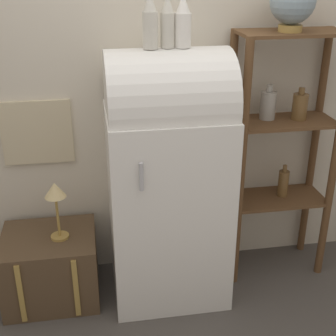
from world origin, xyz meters
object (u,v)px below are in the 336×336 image
object	(u,v)px
vase_left	(150,22)
vase_right	(183,23)
desk_lamp	(56,196)
suitcase_trunk	(51,266)
vase_center	(167,23)
globe	(293,2)
refrigerator	(168,175)

from	to	relation	value
vase_left	vase_right	xyz separation A→B (m)	(0.17, 0.01, -0.01)
vase_left	desk_lamp	bearing A→B (deg)	178.63
suitcase_trunk	vase_left	world-z (taller)	vase_left
vase_center	globe	bearing A→B (deg)	6.46
vase_left	vase_center	world-z (taller)	vase_left
refrigerator	vase_left	xyz separation A→B (m)	(-0.09, -0.01, 0.89)
vase_right	globe	bearing A→B (deg)	7.51
desk_lamp	globe	bearing A→B (deg)	3.37
globe	desk_lamp	distance (m)	1.74
vase_right	refrigerator	bearing A→B (deg)	-178.61
vase_left	vase_center	distance (m)	0.09
vase_left	desk_lamp	world-z (taller)	vase_left
refrigerator	globe	world-z (taller)	globe
refrigerator	vase_left	size ratio (longest dim) A/B	5.43
refrigerator	vase_right	world-z (taller)	vase_right
refrigerator	globe	xyz separation A→B (m)	(0.72, 0.09, 0.97)
vase_center	desk_lamp	world-z (taller)	vase_center
vase_center	vase_left	bearing A→B (deg)	-171.46
suitcase_trunk	desk_lamp	bearing A→B (deg)	-15.54
vase_center	vase_right	size ratio (longest dim) A/B	1.01
vase_right	desk_lamp	size ratio (longest dim) A/B	0.73
desk_lamp	suitcase_trunk	bearing A→B (deg)	164.46
suitcase_trunk	vase_right	xyz separation A→B (m)	(0.83, -0.02, 1.47)
suitcase_trunk	vase_left	distance (m)	1.61
desk_lamp	vase_left	bearing A→B (deg)	-1.37
vase_left	globe	bearing A→B (deg)	6.69
refrigerator	globe	size ratio (longest dim) A/B	5.30
globe	vase_left	distance (m)	0.82
suitcase_trunk	vase_right	distance (m)	1.69
refrigerator	suitcase_trunk	world-z (taller)	refrigerator
desk_lamp	vase_right	bearing A→B (deg)	-0.19
globe	vase_left	world-z (taller)	globe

